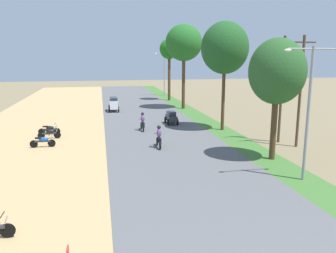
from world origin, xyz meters
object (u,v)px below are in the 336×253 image
Objects in this scene: parked_motorbike_second at (43,141)px; motorbike_ahead_second at (143,122)px; median_tree_third at (184,43)px; median_tree_fourth at (169,50)px; median_tree_nearest at (277,72)px; utility_pole_near at (282,88)px; parked_motorbike_third at (49,133)px; streetlamp_mid at (164,71)px; streetlamp_near at (309,104)px; motorbike_foreground_rider at (159,137)px; car_hatchback_charcoal at (171,117)px; car_van_white at (114,103)px; parked_motorbike_fourth at (49,129)px; median_tree_second at (225,48)px; utility_pole_far at (300,90)px.

motorbike_ahead_second reaches higher than parked_motorbike_second.
median_tree_third is 1.15× the size of median_tree_fourth.
parked_motorbike_second is 16.88m from median_tree_nearest.
motorbike_ahead_second is at bearing 148.98° from utility_pole_near.
parked_motorbike_third is 27.34m from median_tree_fourth.
median_tree_nearest is at bearing -89.70° from streetlamp_mid.
streetlamp_near is 0.87× the size of utility_pole_near.
utility_pole_near is 4.48× the size of motorbike_foreground_rider.
car_van_white is at bearing 120.14° from car_hatchback_charcoal.
median_tree_third is (14.64, 12.19, 7.61)m from parked_motorbike_fourth.
utility_pole_near is 21.40m from car_van_white.
median_tree_nearest is (15.09, -10.08, 5.08)m from parked_motorbike_fourth.
median_tree_second is 0.91× the size of median_tree_third.
motorbike_ahead_second is at bearing -79.69° from car_van_white.
motorbike_ahead_second is (-6.96, 13.96, -3.31)m from streetlamp_near.
streetlamp_near is at bearing -118.89° from utility_pole_far.
median_tree_fourth is (14.42, 24.92, 6.91)m from parked_motorbike_second.
utility_pole_near is at bearing -5.48° from parked_motorbike_second.
motorbike_foreground_rider is at bearing -28.53° from parked_motorbike_third.
utility_pole_far is 4.01× the size of car_hatchback_charcoal.
median_tree_nearest is 0.74× the size of median_tree_third.
streetlamp_near is 10.79m from motorbike_foreground_rider.
utility_pole_far is at bearing -83.99° from streetlamp_mid.
median_tree_third is 15.65m from motorbike_ahead_second.
utility_pole_far is (18.28, -5.88, 3.66)m from parked_motorbike_third.
median_tree_second is at bearing -88.21° from median_tree_third.
parked_motorbike_second is 0.75× the size of car_van_white.
median_tree_nearest is 13.31m from motorbike_ahead_second.
streetlamp_near is at bearing -90.00° from streetlamp_mid.
streetlamp_mid reaches higher than motorbike_ahead_second.
car_hatchback_charcoal is 1.11× the size of motorbike_foreground_rider.
streetlamp_near reaches higher than motorbike_ahead_second.
median_tree_fourth reaches higher than utility_pole_near.
car_van_white is (-9.24, 21.61, -4.61)m from median_tree_nearest.
median_tree_third is 20.53m from motorbike_foreground_rider.
parked_motorbike_third is at bearing -136.50° from median_tree_third.
car_hatchback_charcoal is (11.06, 2.55, 0.19)m from parked_motorbike_fourth.
median_tree_third reaches higher than parked_motorbike_third.
median_tree_nearest is 5.21m from utility_pole_near.
median_tree_third is at bearing -91.04° from streetlamp_mid.
median_tree_second is 1.18× the size of utility_pole_far.
car_van_white reaches higher than car_hatchback_charcoal.
median_tree_fourth is 34.77m from streetlamp_near.
streetlamp_mid is 0.89× the size of utility_pole_far.
median_tree_fourth is 27.02m from utility_pole_near.
utility_pole_far is at bearing -61.85° from median_tree_second.
streetlamp_mid is at bearing 59.15° from car_van_white.
streetlamp_mid is (14.69, 28.18, 3.68)m from parked_motorbike_third.
utility_pole_near is (2.77, 4.19, -1.41)m from median_tree_nearest.
median_tree_second is 5.27× the size of motorbike_foreground_rider.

